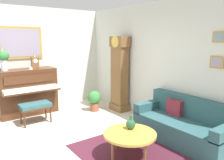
{
  "coord_description": "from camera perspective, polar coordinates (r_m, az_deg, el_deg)",
  "views": [
    {
      "loc": [
        3.7,
        -1.6,
        1.99
      ],
      "look_at": [
        -0.14,
        1.22,
        1.09
      ],
      "focal_mm": 36.22,
      "sensor_mm": 36.0,
      "label": 1
    }
  ],
  "objects": [
    {
      "name": "couch",
      "position": [
        4.68,
        17.59,
        -10.84
      ],
      "size": [
        1.9,
        0.8,
        0.84
      ],
      "color": "#2D565B",
      "rests_on": "ground_plane"
    },
    {
      "name": "teacup",
      "position": [
        6.12,
        -19.84,
        2.77
      ],
      "size": [
        0.12,
        0.12,
        0.06
      ],
      "color": "white",
      "rests_on": "piano"
    },
    {
      "name": "flower_vase",
      "position": [
        6.05,
        -25.71,
        5.04
      ],
      "size": [
        0.26,
        0.26,
        0.58
      ],
      "color": "silver",
      "rests_on": "piano"
    },
    {
      "name": "piano",
      "position": [
        6.3,
        -20.57,
        -2.71
      ],
      "size": [
        0.87,
        1.44,
        1.19
      ],
      "color": "#4C2B19",
      "rests_on": "ground_plane"
    },
    {
      "name": "mantel_clock",
      "position": [
        6.25,
        -18.9,
        4.34
      ],
      "size": [
        0.13,
        0.18,
        0.38
      ],
      "color": "brown",
      "rests_on": "piano"
    },
    {
      "name": "coffee_table",
      "position": [
        3.87,
        4.54,
        -13.57
      ],
      "size": [
        0.88,
        0.88,
        0.43
      ],
      "color": "gold",
      "rests_on": "ground_plane"
    },
    {
      "name": "ground_plane",
      "position": [
        4.52,
        -11.98,
        -16.37
      ],
      "size": [
        6.4,
        6.0,
        0.1
      ],
      "primitive_type": "cube",
      "color": "beige"
    },
    {
      "name": "wall_back",
      "position": [
        5.48,
        10.98,
        4.35
      ],
      "size": [
        5.3,
        0.13,
        2.8
      ],
      "color": "silver",
      "rests_on": "ground_plane"
    },
    {
      "name": "area_rug",
      "position": [
        4.05,
        5.24,
        -18.69
      ],
      "size": [
        2.1,
        1.5,
        0.01
      ],
      "primitive_type": "cube",
      "color": "#4C1E2D",
      "rests_on": "ground_plane"
    },
    {
      "name": "wall_left",
      "position": [
        6.53,
        -22.03,
        4.84
      ],
      "size": [
        0.13,
        4.9,
        2.8
      ],
      "color": "silver",
      "rests_on": "ground_plane"
    },
    {
      "name": "green_jug",
      "position": [
        3.98,
        4.73,
        -11.02
      ],
      "size": [
        0.17,
        0.17,
        0.24
      ],
      "color": "#234C33",
      "rests_on": "coffee_table"
    },
    {
      "name": "potted_plant",
      "position": [
        6.21,
        -4.5,
        -4.9
      ],
      "size": [
        0.36,
        0.36,
        0.56
      ],
      "color": "#935138",
      "rests_on": "ground_plane"
    },
    {
      "name": "grandfather_clock",
      "position": [
        6.13,
        1.92,
        1.07
      ],
      "size": [
        0.52,
        0.34,
        2.03
      ],
      "color": "brown",
      "rests_on": "ground_plane"
    },
    {
      "name": "piano_bench",
      "position": [
        5.59,
        -18.8,
        -6.34
      ],
      "size": [
        0.42,
        0.7,
        0.48
      ],
      "color": "#4C2B19",
      "rests_on": "ground_plane"
    }
  ]
}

